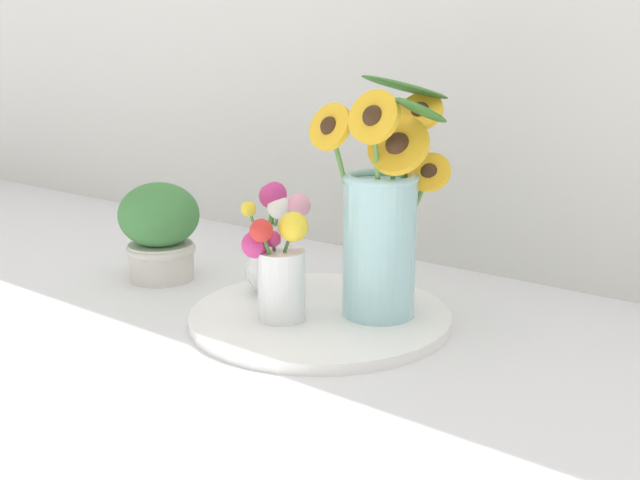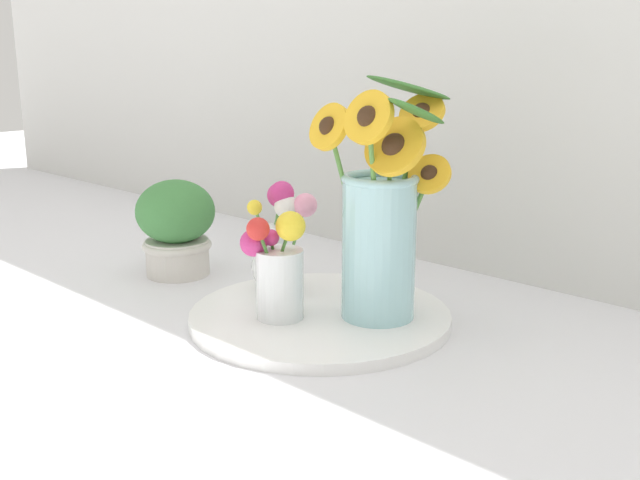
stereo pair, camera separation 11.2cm
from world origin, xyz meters
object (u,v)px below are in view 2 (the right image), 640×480
Objects in this scene: vase_small_center at (277,270)px; potted_plant at (176,225)px; serving_tray at (320,316)px; mason_jar_sunflowers at (381,225)px; vase_bulb_right at (279,245)px.

vase_small_center reaches higher than potted_plant.
potted_plant reaches higher than serving_tray.
vase_small_center is at bearing -111.63° from serving_tray.
serving_tray is at bearing -151.28° from mason_jar_sunflowers.
serving_tray is 0.37m from potted_plant.
mason_jar_sunflowers is 2.19× the size of vase_small_center.
mason_jar_sunflowers is 0.45m from potted_plant.
vase_bulb_right is (-0.09, 0.09, 0.00)m from vase_small_center.
vase_bulb_right reaches higher than potted_plant.
potted_plant is (-0.24, -0.03, -0.00)m from vase_bulb_right.
vase_small_center is 0.93× the size of potted_plant.
potted_plant is at bearing -172.87° from vase_bulb_right.
mason_jar_sunflowers is 0.21m from vase_bulb_right.
serving_tray is at bearing 68.37° from vase_small_center.
serving_tray is 2.43× the size of vase_small_center.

